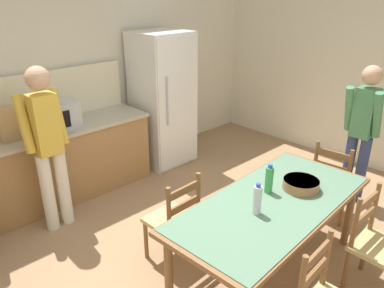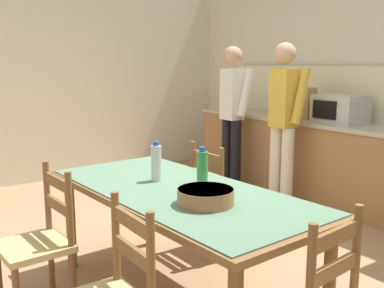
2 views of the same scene
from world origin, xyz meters
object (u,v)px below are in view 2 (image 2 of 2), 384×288
at_px(person_at_counter, 284,116).
at_px(chair_side_far_left, 219,199).
at_px(bottle_near_centre, 156,163).
at_px(chair_side_near_left, 39,243).
at_px(paper_bag, 304,103).
at_px(bottle_off_centre, 202,170).
at_px(serving_bowl, 206,195).
at_px(person_at_sink, 232,110).
at_px(microwave, 340,109).
at_px(dining_table, 178,201).

bearing_deg(person_at_counter, chair_side_far_left, -157.05).
relative_size(bottle_near_centre, chair_side_near_left, 0.30).
xyz_separation_m(paper_bag, chair_side_far_left, (0.72, -1.81, -0.64)).
xyz_separation_m(chair_side_near_left, chair_side_far_left, (-0.09, 1.48, 0.00)).
height_order(bottle_off_centre, person_at_counter, person_at_counter).
distance_m(paper_bag, bottle_off_centre, 2.74).
bearing_deg(serving_bowl, person_at_sink, 137.34).
relative_size(chair_side_far_left, person_at_sink, 0.52).
bearing_deg(paper_bag, serving_bowl, -58.70).
height_order(bottle_near_centre, person_at_sink, person_at_sink).
distance_m(microwave, serving_bowl, 2.80).
xyz_separation_m(serving_bowl, chair_side_far_left, (-0.84, 0.76, -0.37)).
bearing_deg(person_at_sink, microwave, -67.13).
relative_size(microwave, bottle_near_centre, 1.85).
relative_size(dining_table, chair_side_far_left, 2.23).
relative_size(chair_side_near_left, person_at_counter, 0.52).
bearing_deg(person_at_counter, bottle_near_centre, -158.65).
bearing_deg(serving_bowl, person_at_counter, 124.03).
distance_m(dining_table, chair_side_far_left, 0.90).
height_order(paper_bag, serving_bowl, paper_bag).
distance_m(bottle_near_centre, chair_side_near_left, 0.89).
distance_m(paper_bag, person_at_counter, 0.55).
bearing_deg(microwave, serving_bowl, -67.38).
bearing_deg(paper_bag, bottle_off_centre, -61.53).
bearing_deg(person_at_sink, person_at_counter, -91.32).
relative_size(dining_table, bottle_near_centre, 7.53).
bearing_deg(dining_table, person_at_sink, 133.16).
distance_m(paper_bag, person_at_sink, 0.86).
bearing_deg(chair_side_near_left, person_at_sink, 114.70).
xyz_separation_m(chair_side_far_left, person_at_counter, (-0.55, 1.30, 0.54)).
bearing_deg(person_at_sink, bottle_off_centre, -133.77).
xyz_separation_m(paper_bag, person_at_sink, (-0.69, -0.49, -0.11)).
bearing_deg(chair_side_far_left, paper_bag, -70.42).
distance_m(microwave, chair_side_near_left, 3.37).
xyz_separation_m(bottle_off_centre, chair_side_near_left, (-0.49, -0.89, -0.44)).
bearing_deg(bottle_off_centre, chair_side_near_left, -119.12).
bearing_deg(serving_bowl, bottle_near_centre, 176.91).
relative_size(microwave, chair_side_far_left, 0.55).
xyz_separation_m(bottle_near_centre, chair_side_near_left, (-0.15, -0.75, -0.44)).
bearing_deg(microwave, person_at_counter, -121.36).
bearing_deg(chair_side_far_left, microwave, -84.85).
bearing_deg(chair_side_near_left, person_at_counter, 99.38).
relative_size(paper_bag, chair_side_near_left, 0.40).
height_order(dining_table, person_at_sink, person_at_sink).
distance_m(microwave, paper_bag, 0.49).
xyz_separation_m(bottle_off_centre, person_at_counter, (-1.13, 1.89, 0.10)).
bearing_deg(dining_table, serving_bowl, -7.63).
distance_m(serving_bowl, chair_side_far_left, 1.19).
bearing_deg(bottle_off_centre, person_at_counter, 120.87).
xyz_separation_m(bottle_off_centre, person_at_sink, (-2.00, 1.91, 0.09)).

